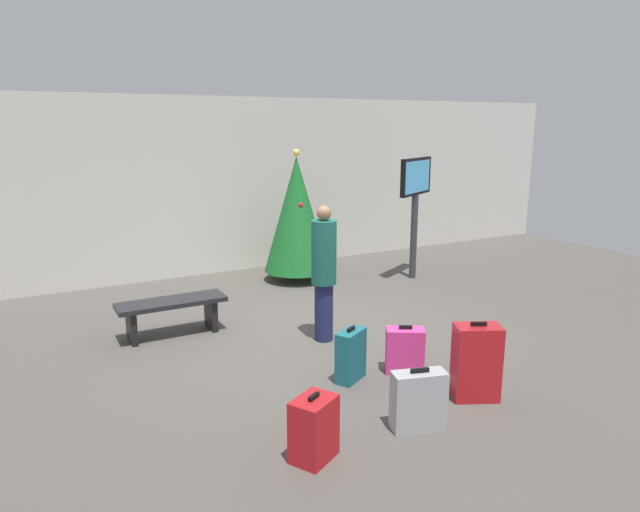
# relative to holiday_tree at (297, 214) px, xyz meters

# --- Properties ---
(ground_plane) EXTENTS (16.00, 16.00, 0.00)m
(ground_plane) POSITION_rel_holiday_tree_xyz_m (-1.01, -2.48, -1.16)
(ground_plane) COLOR #514C47
(back_wall) EXTENTS (16.00, 0.20, 3.16)m
(back_wall) POSITION_rel_holiday_tree_xyz_m (-1.01, 1.24, 0.42)
(back_wall) COLOR beige
(back_wall) RESTS_ON ground_plane
(holiday_tree) EXTENTS (1.15, 1.15, 2.27)m
(holiday_tree) POSITION_rel_holiday_tree_xyz_m (0.00, 0.00, 0.00)
(holiday_tree) COLOR #4C3319
(holiday_tree) RESTS_ON ground_plane
(flight_info_kiosk) EXTENTS (0.99, 0.58, 2.12)m
(flight_info_kiosk) POSITION_rel_holiday_tree_xyz_m (1.86, -0.88, 0.36)
(flight_info_kiosk) COLOR #333338
(flight_info_kiosk) RESTS_ON ground_plane
(waiting_bench) EXTENTS (1.37, 0.44, 0.48)m
(waiting_bench) POSITION_rel_holiday_tree_xyz_m (-2.64, -1.67, -0.81)
(waiting_bench) COLOR black
(waiting_bench) RESTS_ON ground_plane
(traveller_0) EXTENTS (0.40, 0.40, 1.72)m
(traveller_0) POSITION_rel_holiday_tree_xyz_m (-0.99, -2.74, -0.25)
(traveller_0) COLOR #1E234C
(traveller_0) RESTS_ON ground_plane
(suitcase_0) EXTENTS (0.46, 0.42, 0.57)m
(suitcase_0) POSITION_rel_holiday_tree_xyz_m (-2.35, -5.01, -0.90)
(suitcase_0) COLOR #B2191E
(suitcase_0) RESTS_ON ground_plane
(suitcase_1) EXTENTS (0.42, 0.34, 0.59)m
(suitcase_1) POSITION_rel_holiday_tree_xyz_m (-1.31, -3.90, -0.88)
(suitcase_1) COLOR #19606B
(suitcase_1) RESTS_ON ground_plane
(suitcase_2) EXTENTS (0.52, 0.33, 0.58)m
(suitcase_2) POSITION_rel_holiday_tree_xyz_m (-1.31, -5.04, -0.89)
(suitcase_2) COLOR #9EA0A5
(suitcase_2) RESTS_ON ground_plane
(suitcase_3) EXTENTS (0.52, 0.44, 0.80)m
(suitcase_3) POSITION_rel_holiday_tree_xyz_m (-0.44, -4.85, -0.78)
(suitcase_3) COLOR #B2191E
(suitcase_3) RESTS_ON ground_plane
(suitcase_4) EXTENTS (0.47, 0.41, 0.54)m
(suitcase_4) POSITION_rel_holiday_tree_xyz_m (-0.68, -4.01, -0.91)
(suitcase_4) COLOR #E5388C
(suitcase_4) RESTS_ON ground_plane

